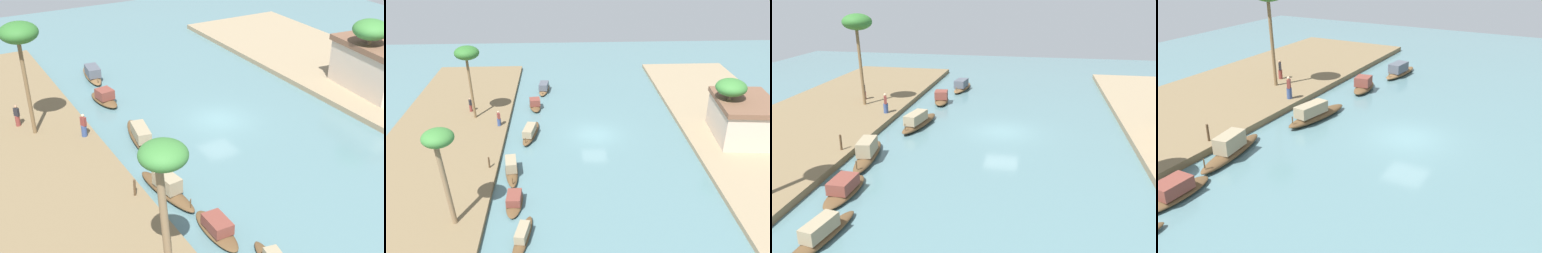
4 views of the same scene
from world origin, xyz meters
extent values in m
plane|color=slate|center=(0.00, 0.00, 0.00)|extent=(71.84, 71.84, 0.00)
cube|color=brown|center=(0.00, -14.66, 0.22)|extent=(42.53, 11.59, 0.43)
cube|color=#937F60|center=(0.00, 14.66, 0.22)|extent=(42.53, 11.59, 0.43)
ellipsoid|color=brown|center=(6.74, -7.65, 0.24)|extent=(5.21, 1.74, 0.47)
cube|color=gray|center=(6.78, -7.65, 0.91)|extent=(1.94, 1.14, 0.87)
cylinder|color=brown|center=(8.97, -7.34, 0.68)|extent=(0.07, 0.07, 0.50)
ellipsoid|color=brown|center=(11.11, -7.01, 0.18)|extent=(3.81, 1.26, 0.35)
cube|color=brown|center=(11.19, -7.01, 0.66)|extent=(1.66, 1.06, 0.61)
ellipsoid|color=brown|center=(-6.93, -6.32, 0.24)|extent=(3.65, 1.70, 0.47)
cube|color=brown|center=(-6.73, -6.30, 0.84)|extent=(1.41, 1.29, 0.73)
ellipsoid|color=brown|center=(-0.03, -6.38, 0.26)|extent=(5.31, 1.98, 0.52)
cube|color=gray|center=(0.53, -6.48, 0.88)|extent=(2.45, 1.28, 0.72)
cylinder|color=brown|center=(2.23, -6.77, 0.69)|extent=(0.07, 0.07, 0.44)
ellipsoid|color=brown|center=(-12.35, -5.39, 0.21)|extent=(4.80, 1.59, 0.42)
cube|color=#4C515B|center=(-11.94, -5.43, 0.81)|extent=(2.02, 1.22, 0.77)
cylinder|color=brown|center=(-10.29, -5.60, 0.57)|extent=(0.07, 0.07, 0.38)
cylinder|color=#33477A|center=(-1.58, -9.70, 0.83)|extent=(0.50, 0.50, 0.80)
cube|color=brown|center=(-1.58, -9.70, 1.54)|extent=(0.46, 0.37, 0.63)
sphere|color=tan|center=(-1.58, -9.70, 1.97)|extent=(0.22, 0.22, 0.22)
cylinder|color=brown|center=(-5.32, -13.25, 0.81)|extent=(0.45, 0.45, 0.76)
cube|color=#232328|center=(-5.32, -13.25, 1.50)|extent=(0.42, 0.38, 0.60)
sphere|color=#9E7556|center=(-5.32, -13.25, 1.90)|extent=(0.21, 0.21, 0.21)
cylinder|color=#4C3823|center=(6.49, -9.52, 0.93)|extent=(0.14, 0.14, 1.00)
cylinder|color=brown|center=(-3.69, -12.59, 3.72)|extent=(0.26, 0.44, 6.58)
ellipsoid|color=#2D6628|center=(-3.69, -12.59, 7.51)|extent=(2.47, 2.47, 1.36)
cylinder|color=#7F6647|center=(13.51, -11.04, 3.54)|extent=(0.34, 0.76, 6.22)
ellipsoid|color=#387533|center=(13.51, -11.04, 7.05)|extent=(2.03, 2.03, 1.11)
cylinder|color=#7F6647|center=(1.79, 12.33, 2.68)|extent=(0.25, 0.40, 4.50)
ellipsoid|color=#387533|center=(1.79, 12.33, 5.49)|extent=(2.82, 2.82, 1.55)
cube|color=#C6B29E|center=(1.89, 13.92, 2.13)|extent=(6.98, 5.51, 3.39)
cube|color=brown|center=(1.89, 13.92, 4.05)|extent=(7.40, 5.84, 0.46)
camera|label=1|loc=(29.65, -18.70, 17.45)|focal=49.86mm
camera|label=2|loc=(35.98, -3.43, 18.78)|focal=37.89mm
camera|label=3|loc=(27.72, 2.37, 9.91)|focal=36.95mm
camera|label=4|loc=(21.93, 7.71, 10.59)|focal=39.58mm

